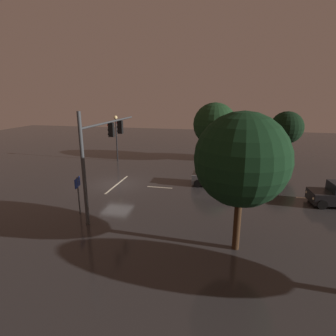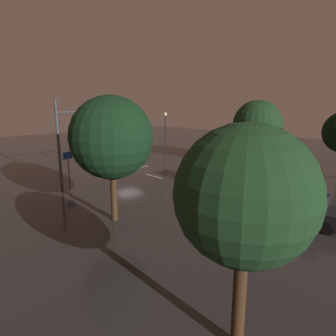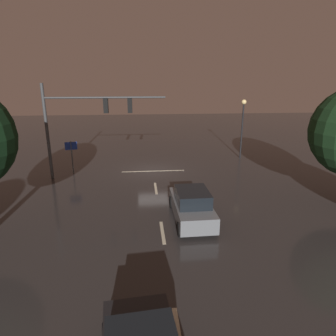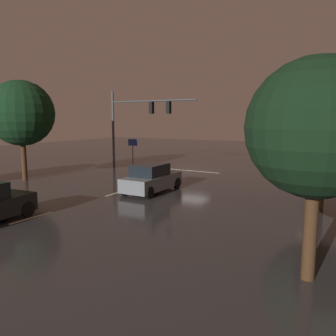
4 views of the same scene
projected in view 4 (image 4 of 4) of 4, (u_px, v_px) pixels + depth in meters
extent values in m
plane|color=#2D2B2B|center=(193.00, 171.00, 28.47)|extent=(80.00, 80.00, 0.00)
cylinder|color=#383A3D|center=(113.00, 129.00, 30.63)|extent=(0.22, 0.22, 6.82)
cylinder|color=#383A3D|center=(151.00, 101.00, 28.18)|extent=(8.39, 0.14, 0.14)
cube|color=black|center=(151.00, 108.00, 28.26)|extent=(0.32, 0.36, 1.00)
sphere|color=red|center=(153.00, 104.00, 28.37)|extent=(0.20, 0.20, 0.20)
sphere|color=black|center=(153.00, 108.00, 28.42)|extent=(0.20, 0.20, 0.20)
sphere|color=black|center=(153.00, 112.00, 28.46)|extent=(0.20, 0.20, 0.20)
cube|color=black|center=(169.00, 107.00, 27.41)|extent=(0.32, 0.36, 1.00)
sphere|color=red|center=(170.00, 104.00, 27.53)|extent=(0.20, 0.20, 0.20)
sphere|color=black|center=(170.00, 108.00, 27.57)|extent=(0.20, 0.20, 0.20)
sphere|color=black|center=(170.00, 111.00, 27.62)|extent=(0.20, 0.20, 0.20)
cube|color=beige|center=(169.00, 178.00, 25.06)|extent=(0.16, 2.20, 0.01)
cube|color=beige|center=(118.00, 193.00, 19.95)|extent=(0.16, 2.20, 0.01)
cube|color=beige|center=(32.00, 218.00, 14.84)|extent=(0.16, 2.20, 0.01)
cube|color=beige|center=(192.00, 171.00, 28.38)|extent=(5.00, 0.16, 0.01)
cube|color=slate|center=(152.00, 182.00, 20.10)|extent=(1.87, 4.33, 0.80)
cube|color=black|center=(150.00, 170.00, 19.82)|extent=(1.63, 2.12, 0.68)
cylinder|color=black|center=(154.00, 181.00, 21.93)|extent=(0.23, 0.68, 0.68)
cylinder|color=black|center=(177.00, 183.00, 21.11)|extent=(0.23, 0.68, 0.68)
cylinder|color=black|center=(124.00, 190.00, 19.18)|extent=(0.23, 0.68, 0.68)
cylinder|color=black|center=(149.00, 193.00, 18.35)|extent=(0.23, 0.68, 0.68)
sphere|color=#F9EFC6|center=(161.00, 175.00, 22.23)|extent=(0.20, 0.20, 0.20)
sphere|color=#F9EFC6|center=(178.00, 176.00, 21.60)|extent=(0.20, 0.20, 0.20)
cylinder|color=black|center=(1.00, 205.00, 15.70)|extent=(0.28, 0.70, 0.68)
cylinder|color=black|center=(27.00, 209.00, 14.98)|extent=(0.28, 0.70, 0.68)
sphere|color=#F9EFC6|center=(13.00, 196.00, 16.04)|extent=(0.20, 0.20, 0.20)
sphere|color=#F9EFC6|center=(33.00, 199.00, 15.48)|extent=(0.20, 0.20, 0.20)
cylinder|color=black|center=(305.00, 143.00, 26.74)|extent=(0.14, 0.14, 4.95)
sphere|color=#F9D88C|center=(307.00, 109.00, 26.36)|extent=(0.44, 0.44, 0.44)
cylinder|color=#383A3D|center=(133.00, 152.00, 31.38)|extent=(0.09, 0.09, 2.54)
cube|color=navy|center=(133.00, 142.00, 31.25)|extent=(0.89, 0.24, 0.60)
cylinder|color=#382314|center=(321.00, 184.00, 16.11)|extent=(0.36, 0.36, 2.46)
sphere|color=#163319|center=(325.00, 119.00, 15.66)|extent=(5.00, 5.00, 5.00)
cylinder|color=#382314|center=(310.00, 231.00, 8.97)|extent=(0.36, 0.36, 2.73)
sphere|color=black|center=(317.00, 128.00, 8.58)|extent=(3.64, 3.64, 3.64)
cylinder|color=#382314|center=(24.00, 159.00, 23.84)|extent=(0.36, 0.36, 3.03)
sphere|color=black|center=(21.00, 113.00, 23.38)|extent=(4.56, 4.56, 4.56)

